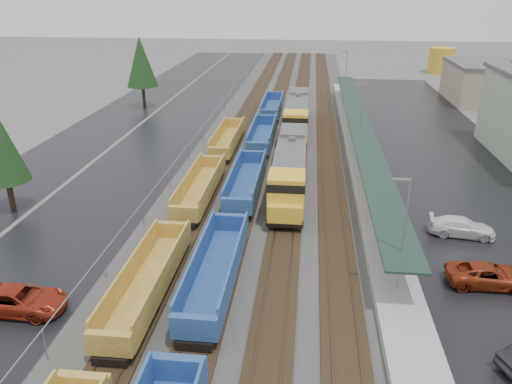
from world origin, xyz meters
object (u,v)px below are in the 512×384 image
well_string_yellow (148,281)px  well_string_blue (234,219)px  locomotive_lead (290,168)px  parked_car_east_b (488,275)px  storage_tank (441,60)px  parked_car_east_c (462,227)px  locomotive_trail (297,115)px  parked_car_west_c (20,300)px

well_string_yellow → well_string_blue: bearing=67.0°
locomotive_lead → well_string_yellow: size_ratio=0.26×
parked_car_east_b → storage_tank: bearing=-10.9°
well_string_yellow → well_string_blue: size_ratio=0.82×
locomotive_lead → parked_car_east_b: locomotive_lead is taller
parked_car_east_c → locomotive_trail: bearing=33.4°
locomotive_lead → parked_car_east_c: 15.84m
locomotive_trail → well_string_blue: 30.20m
locomotive_lead → well_string_yellow: bearing=-113.6°
parked_car_west_c → parked_car_east_c: (29.05, 13.06, -0.06)m
storage_tank → parked_car_east_b: (-16.61, -87.86, -2.02)m
well_string_blue → parked_car_east_c: size_ratio=18.46×
well_string_yellow → well_string_blue: 10.24m
well_string_blue → parked_car_west_c: well_string_blue is taller
well_string_yellow → parked_car_east_c: bearing=26.2°
parked_car_east_c → parked_car_west_c: bearing=121.8°
locomotive_trail → parked_car_east_b: 38.21m
well_string_yellow → parked_car_west_c: 7.60m
well_string_blue → parked_car_west_c: 16.25m
parked_car_east_b → parked_car_west_c: bearing=101.5°
locomotive_lead → well_string_blue: bearing=-114.2°
parked_car_east_c → parked_car_east_b: bearing=-174.1°
locomotive_lead → parked_car_east_b: bearing=-47.2°
locomotive_trail → parked_car_west_c: locomotive_trail is taller
locomotive_trail → well_string_blue: size_ratio=0.21×
locomotive_trail → storage_tank: size_ratio=3.56×
locomotive_trail → parked_car_east_b: bearing=-69.1°
parked_car_west_c → parked_car_east_b: bearing=-77.9°
well_string_blue → parked_car_east_b: 18.53m
locomotive_lead → parked_car_west_c: bearing=-126.4°
parked_car_east_c → storage_tank: bearing=-3.9°
well_string_yellow → parked_car_east_b: well_string_yellow is taller
well_string_blue → locomotive_trail: bearing=82.4°
parked_car_west_c → locomotive_lead: bearing=-36.1°
well_string_yellow → parked_car_west_c: (-7.24, -2.31, -0.33)m
locomotive_lead → parked_car_east_c: bearing=-28.8°
storage_tank → well_string_blue: bearing=-112.6°
locomotive_lead → storage_tank: storage_tank is taller
parked_car_west_c → well_string_blue: bearing=-43.4°
locomotive_lead → parked_car_east_c: locomotive_lead is taller
well_string_yellow → parked_car_east_c: 24.32m
parked_car_east_b → parked_car_east_c: parked_car_east_b is taller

